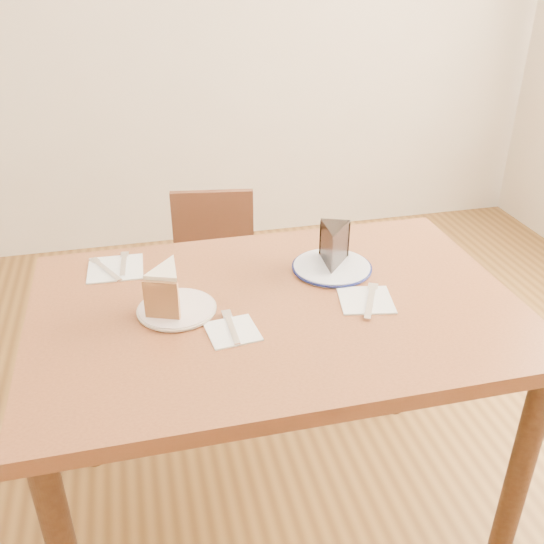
# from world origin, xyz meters

# --- Properties ---
(ground) EXTENTS (4.00, 4.00, 0.00)m
(ground) POSITION_xyz_m (0.00, 0.00, 0.00)
(ground) COLOR #4A2F13
(ground) RESTS_ON ground
(table) EXTENTS (1.20, 0.80, 0.75)m
(table) POSITION_xyz_m (0.00, 0.00, 0.65)
(table) COLOR #512916
(table) RESTS_ON ground
(chair_far) EXTENTS (0.41, 0.41, 0.73)m
(chair_far) POSITION_xyz_m (-0.05, 0.73, 0.41)
(chair_far) COLOR #351A10
(chair_far) RESTS_ON ground
(plate_cream) EXTENTS (0.18, 0.18, 0.01)m
(plate_cream) POSITION_xyz_m (-0.24, 0.02, 0.76)
(plate_cream) COLOR silver
(plate_cream) RESTS_ON table
(plate_navy) EXTENTS (0.21, 0.21, 0.01)m
(plate_navy) POSITION_xyz_m (0.19, 0.14, 0.76)
(plate_navy) COLOR white
(plate_navy) RESTS_ON table
(carrot_cake) EXTENTS (0.12, 0.13, 0.09)m
(carrot_cake) POSITION_xyz_m (-0.26, 0.04, 0.81)
(carrot_cake) COLOR #F6E6CB
(carrot_cake) RESTS_ON plate_cream
(chocolate_cake) EXTENTS (0.12, 0.13, 0.10)m
(chocolate_cake) POSITION_xyz_m (0.19, 0.14, 0.81)
(chocolate_cake) COLOR black
(chocolate_cake) RESTS_ON plate_navy
(napkin_cream) EXTENTS (0.13, 0.13, 0.00)m
(napkin_cream) POSITION_xyz_m (-0.13, -0.10, 0.75)
(napkin_cream) COLOR white
(napkin_cream) RESTS_ON table
(napkin_navy) EXTENTS (0.15, 0.15, 0.00)m
(napkin_navy) POSITION_xyz_m (0.22, -0.04, 0.75)
(napkin_navy) COLOR white
(napkin_navy) RESTS_ON table
(napkin_spare) EXTENTS (0.15, 0.15, 0.00)m
(napkin_spare) POSITION_xyz_m (-0.39, 0.28, 0.75)
(napkin_spare) COLOR white
(napkin_spare) RESTS_ON table
(fork_cream) EXTENTS (0.02, 0.14, 0.00)m
(fork_cream) POSITION_xyz_m (-0.13, -0.09, 0.76)
(fork_cream) COLOR silver
(fork_cream) RESTS_ON napkin_cream
(knife_navy) EXTENTS (0.09, 0.16, 0.00)m
(knife_navy) POSITION_xyz_m (0.23, -0.05, 0.76)
(knife_navy) COLOR silver
(knife_navy) RESTS_ON napkin_navy
(fork_spare) EXTENTS (0.02, 0.14, 0.00)m
(fork_spare) POSITION_xyz_m (-0.36, 0.29, 0.76)
(fork_spare) COLOR silver
(fork_spare) RESTS_ON napkin_spare
(knife_spare) EXTENTS (0.08, 0.15, 0.00)m
(knife_spare) POSITION_xyz_m (-0.41, 0.27, 0.76)
(knife_spare) COLOR silver
(knife_spare) RESTS_ON napkin_spare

